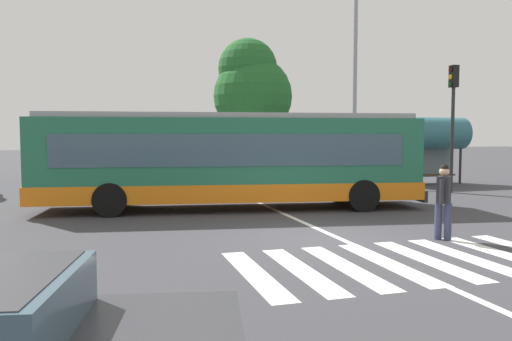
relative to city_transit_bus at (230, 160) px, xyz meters
The scene contains 13 objects.
ground_plane 5.42m from the city_transit_bus, 79.41° to the right, with size 160.00×160.00×0.00m, color #3D3D42.
city_transit_bus is the anchor object (origin of this frame).
pedestrian_crossing_street 7.04m from the city_transit_bus, 60.14° to the right, with size 0.47×0.46×1.72m.
parked_car_blue 11.71m from the city_transit_bus, 111.49° to the left, with size 1.93×4.53×1.35m.
parked_car_silver 10.86m from the city_transit_bus, 98.51° to the left, with size 1.91×4.52×1.35m.
parked_car_charcoal 11.06m from the city_transit_bus, 83.87° to the left, with size 2.02×4.57×1.35m.
parked_car_white 11.79m from the city_transit_bus, 72.05° to the left, with size 1.94×4.53×1.35m.
traffic_light_far_corner 10.28m from the city_transit_bus, 10.94° to the left, with size 0.33×0.32×5.25m.
bus_stop_shelter 12.08m from the city_transit_bus, 25.41° to the left, with size 4.29×1.54×3.25m.
twin_arm_street_lamp 10.39m from the city_transit_bus, 37.61° to the left, with size 5.31×0.32×10.02m.
background_tree_right 16.14m from the city_transit_bus, 71.53° to the left, with size 4.98×4.98×8.47m.
crosswalk_painted_stripes 7.89m from the city_transit_bus, 78.01° to the right, with size 6.44×3.22×0.01m.
lane_center_line 3.71m from the city_transit_bus, 67.03° to the right, with size 0.16×24.00×0.01m, color silver.
Camera 1 is at (-4.69, -10.49, 2.36)m, focal length 34.93 mm.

